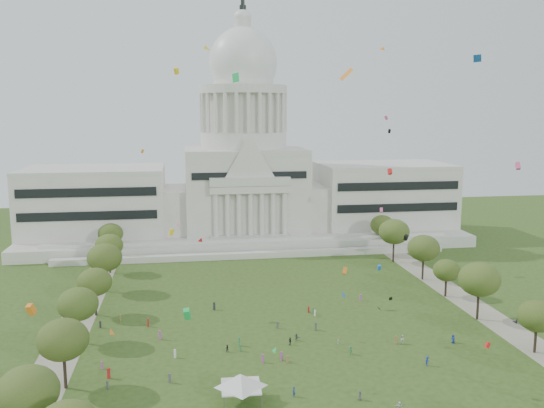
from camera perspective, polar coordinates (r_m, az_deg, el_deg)
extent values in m
plane|color=#304819|center=(114.81, 3.58, -15.55)|extent=(400.00, 400.00, 0.00)
cube|color=beige|center=(222.77, -2.77, -2.75)|extent=(160.00, 60.00, 4.00)
cube|color=beige|center=(191.06, -1.71, -5.07)|extent=(130.00, 3.00, 2.00)
cube|color=beige|center=(198.41, -2.00, -4.09)|extent=(140.00, 3.00, 5.00)
cube|color=beige|center=(220.64, -17.12, 0.16)|extent=(50.00, 34.00, 22.00)
cube|color=beige|center=(231.74, 10.88, 0.82)|extent=(50.00, 34.00, 22.00)
cube|color=beige|center=(216.82, -9.82, -0.52)|extent=(12.00, 26.00, 16.00)
cube|color=beige|center=(222.44, 4.22, -0.16)|extent=(12.00, 26.00, 16.00)
cube|color=beige|center=(219.04, -2.78, 1.29)|extent=(44.00, 38.00, 28.00)
cube|color=beige|center=(198.92, -2.17, 1.43)|extent=(28.00, 3.00, 2.40)
cube|color=black|center=(203.54, -17.83, -0.03)|extent=(46.00, 0.40, 11.00)
cube|color=black|center=(215.52, 12.43, 0.69)|extent=(46.00, 0.40, 11.00)
cylinder|color=beige|center=(217.24, -2.81, 6.37)|extent=(32.00, 32.00, 6.00)
cylinder|color=beige|center=(216.98, -2.84, 9.01)|extent=(28.00, 28.00, 14.00)
cylinder|color=beige|center=(217.13, -2.85, 11.25)|extent=(32.40, 32.40, 3.00)
cylinder|color=beige|center=(217.40, -2.87, 12.70)|extent=(22.00, 22.00, 8.00)
ellipsoid|color=silver|center=(217.68, -2.87, 13.75)|extent=(25.00, 25.00, 26.20)
cylinder|color=beige|center=(219.18, -2.90, 17.27)|extent=(6.00, 6.00, 5.00)
ellipsoid|color=silver|center=(219.62, -2.91, 18.04)|extent=(6.40, 6.40, 5.12)
cylinder|color=black|center=(220.10, -2.92, 18.81)|extent=(2.40, 2.40, 2.00)
cube|color=gray|center=(142.47, -18.82, -11.01)|extent=(8.00, 160.00, 0.04)
cube|color=gray|center=(157.10, 18.70, -9.10)|extent=(8.00, 160.00, 0.04)
ellipsoid|color=#394D1B|center=(91.87, -23.07, -16.73)|extent=(8.85, 8.85, 7.24)
cylinder|color=black|center=(110.68, -19.82, -15.45)|extent=(0.56, 0.56, 5.75)
ellipsoid|color=#344717|center=(108.34, -20.00, -12.51)|extent=(8.86, 8.86, 7.25)
cylinder|color=black|center=(129.79, 24.63, -12.23)|extent=(0.56, 0.56, 4.92)
ellipsoid|color=#344916|center=(128.05, 24.78, -10.05)|extent=(7.58, 7.58, 6.20)
cylinder|color=black|center=(129.31, -18.54, -11.81)|extent=(0.56, 0.56, 5.47)
ellipsoid|color=#334D18|center=(127.40, -18.67, -9.37)|extent=(8.42, 8.42, 6.89)
cylinder|color=black|center=(143.92, 19.72, -9.55)|extent=(0.56, 0.56, 6.20)
ellipsoid|color=#3B521A|center=(142.01, 19.86, -7.04)|extent=(9.55, 9.55, 7.82)
cylinder|color=black|center=(144.64, -17.06, -9.52)|extent=(0.56, 0.56, 5.27)
ellipsoid|color=#354A17|center=(142.98, -17.17, -7.39)|extent=(8.12, 8.12, 6.65)
cylinder|color=black|center=(158.67, 16.83, -7.97)|extent=(0.56, 0.56, 4.56)
ellipsoid|color=#324915|center=(157.34, 16.91, -6.29)|extent=(7.01, 7.01, 5.74)
cylinder|color=black|center=(162.02, -16.15, -7.31)|extent=(0.56, 0.56, 6.03)
ellipsoid|color=#364918|center=(160.36, -16.25, -5.12)|extent=(9.29, 9.29, 7.60)
cylinder|color=black|center=(172.17, 14.71, -6.29)|extent=(0.56, 0.56, 5.97)
ellipsoid|color=#38491A|center=(170.62, 14.80, -4.24)|extent=(9.19, 9.19, 7.52)
cylinder|color=black|center=(180.02, -15.77, -5.75)|extent=(0.56, 0.56, 5.41)
ellipsoid|color=#3C5119|center=(178.66, -15.85, -3.97)|extent=(8.33, 8.33, 6.81)
cylinder|color=black|center=(189.68, 11.94, -4.69)|extent=(0.56, 0.56, 6.37)
ellipsoid|color=#3B501A|center=(188.20, 12.00, -2.69)|extent=(9.82, 9.82, 8.03)
cylinder|color=black|center=(197.69, -15.63, -4.43)|extent=(0.56, 0.56, 5.32)
ellipsoid|color=#324816|center=(196.47, -15.70, -2.83)|extent=(8.19, 8.19, 6.70)
cylinder|color=black|center=(206.99, 10.82, -3.62)|extent=(0.56, 0.56, 5.47)
ellipsoid|color=#384916|center=(205.80, 10.87, -2.05)|extent=(8.42, 8.42, 6.89)
cylinder|color=#4C4C4C|center=(98.11, -4.76, -19.24)|extent=(0.12, 0.12, 2.70)
cylinder|color=#4C4C4C|center=(98.65, -1.05, -19.04)|extent=(0.12, 0.12, 2.70)
cylinder|color=#4C4C4C|center=(103.47, -5.01, -17.65)|extent=(0.12, 0.12, 2.70)
cylinder|color=#4C4C4C|center=(103.98, -1.52, -17.47)|extent=(0.12, 0.12, 2.70)
cube|color=silver|center=(100.33, -3.09, -17.60)|extent=(6.77, 6.77, 0.22)
pyramid|color=silver|center=(99.80, -3.10, -16.99)|extent=(9.48, 9.48, 2.16)
imported|color=navy|center=(129.31, 17.51, -12.61)|extent=(0.99, 1.07, 1.84)
imported|color=silver|center=(126.21, 12.81, -12.94)|extent=(1.07, 1.04, 1.91)
imported|color=#33723F|center=(119.22, 7.79, -14.16)|extent=(0.93, 1.33, 1.86)
imported|color=#26262B|center=(122.74, 1.80, -13.42)|extent=(0.84, 1.10, 1.67)
imported|color=#4C4C51|center=(124.89, 2.45, -13.04)|extent=(1.28, 1.55, 1.58)
imported|color=#4C4C51|center=(102.87, 8.70, -18.22)|extent=(0.58, 0.85, 1.66)
imported|color=navy|center=(102.80, 2.17, -18.09)|extent=(0.76, 0.81, 1.81)
imported|color=#26262B|center=(119.80, -4.48, -14.06)|extent=(0.78, 0.51, 1.55)
imported|color=navy|center=(117.37, 15.13, -14.79)|extent=(1.35, 1.22, 1.87)
imported|color=silver|center=(123.83, 6.58, -13.33)|extent=(0.62, 0.91, 1.42)
imported|color=silver|center=(100.67, 12.49, -18.99)|extent=(1.56, 0.65, 1.66)
cube|color=#B21E1E|center=(112.78, -15.88, -15.83)|extent=(0.59, 0.59, 1.94)
cube|color=#994C8C|center=(115.78, 0.93, -14.84)|extent=(0.54, 0.52, 1.75)
cube|color=#994C8C|center=(150.86, 8.78, -9.16)|extent=(0.45, 0.30, 1.61)
cube|color=silver|center=(118.45, -9.59, -14.41)|extent=(0.46, 0.53, 1.69)
cube|color=#B21E1E|center=(135.12, -12.18, -11.42)|extent=(0.36, 0.53, 1.88)
cube|color=#4C4C51|center=(109.01, -15.99, -16.87)|extent=(0.43, 0.47, 1.51)
cube|color=#26262B|center=(143.16, -5.74, -10.05)|extent=(0.56, 0.60, 1.94)
cube|color=#26262B|center=(137.10, -16.65, -11.36)|extent=(0.47, 0.49, 1.59)
cube|color=#994C8C|center=(114.88, -0.93, -15.05)|extent=(0.47, 0.53, 1.70)
cube|color=#B21E1E|center=(141.29, 3.65, -10.38)|extent=(0.40, 0.26, 1.47)
cube|color=#33723F|center=(140.38, 4.10, -10.50)|extent=(0.36, 0.46, 1.54)
cube|color=olive|center=(125.89, 12.20, -13.03)|extent=(0.53, 0.51, 1.71)
cube|color=#4C4C51|center=(131.29, 0.55, -11.89)|extent=(0.46, 0.49, 1.59)
cube|color=#4C4C51|center=(108.88, -10.11, -16.63)|extent=(0.49, 0.52, 1.69)
cube|color=olive|center=(114.88, 1.57, -15.12)|extent=(0.41, 0.28, 1.47)
cube|color=#33723F|center=(122.38, -3.28, -13.44)|extent=(0.36, 0.53, 1.91)
cube|color=#4C4C51|center=(130.48, 4.36, -12.00)|extent=(0.51, 0.57, 1.82)
cube|color=silver|center=(139.08, 4.27, -10.72)|extent=(0.34, 0.44, 1.46)
cube|color=#33723F|center=(119.96, -3.17, -14.03)|extent=(0.37, 0.46, 1.50)
cube|color=#994C8C|center=(116.82, -16.51, -15.06)|extent=(0.45, 0.47, 1.53)
cube|color=#994C8C|center=(127.56, -11.04, -12.63)|extent=(0.55, 0.60, 1.93)
cube|color=olive|center=(139.60, -14.78, -10.88)|extent=(0.33, 0.47, 1.66)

